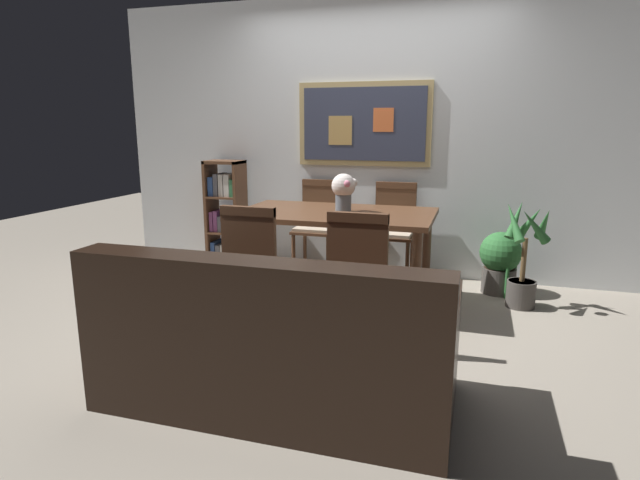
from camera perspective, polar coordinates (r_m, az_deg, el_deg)
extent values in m
plane|color=gray|center=(3.92, 1.31, -8.89)|extent=(12.00, 12.00, 0.00)
cube|color=silver|center=(5.06, 5.89, 10.99)|extent=(5.20, 0.10, 2.60)
cube|color=tan|center=(5.01, 4.82, 12.56)|extent=(1.27, 0.02, 0.78)
cube|color=#33384C|center=(5.00, 4.78, 12.56)|extent=(1.17, 0.01, 0.68)
cube|color=tan|center=(5.05, 2.24, 11.94)|extent=(0.23, 0.00, 0.27)
cube|color=#D86633|center=(4.96, 6.98, 12.96)|extent=(0.19, 0.00, 0.22)
cube|color=brown|center=(4.15, 1.68, 2.86)|extent=(1.56, 0.92, 0.04)
cylinder|color=brown|center=(4.12, -9.19, -2.72)|extent=(0.07, 0.07, 0.71)
cylinder|color=brown|center=(3.74, 10.48, -4.35)|extent=(0.07, 0.07, 0.71)
cylinder|color=brown|center=(4.80, -5.21, -0.44)|extent=(0.07, 0.07, 0.71)
cylinder|color=brown|center=(4.48, 11.61, -1.60)|extent=(0.07, 0.07, 0.71)
cube|color=brown|center=(4.98, -0.45, 1.03)|extent=(0.40, 0.40, 0.03)
cube|color=#C6B299|center=(4.97, -0.46, 1.34)|extent=(0.36, 0.36, 0.03)
cylinder|color=brown|center=(5.14, 1.92, -1.18)|extent=(0.04, 0.04, 0.42)
cylinder|color=brown|center=(5.24, -1.67, -0.92)|extent=(0.04, 0.04, 0.42)
cylinder|color=brown|center=(4.82, 0.88, -2.09)|extent=(0.04, 0.04, 0.42)
cylinder|color=brown|center=(4.93, -2.93, -1.80)|extent=(0.04, 0.04, 0.42)
cube|color=brown|center=(5.11, 0.14, 4.08)|extent=(0.38, 0.04, 0.46)
cube|color=brown|center=(5.08, 0.15, 6.31)|extent=(0.38, 0.05, 0.06)
cube|color=brown|center=(3.68, -6.58, -3.20)|extent=(0.40, 0.40, 0.03)
cube|color=#C6B299|center=(3.67, -6.59, -2.78)|extent=(0.36, 0.36, 0.03)
cylinder|color=brown|center=(3.67, -10.00, -7.03)|extent=(0.04, 0.04, 0.42)
cylinder|color=brown|center=(3.54, -5.04, -7.65)|extent=(0.04, 0.04, 0.42)
cylinder|color=brown|center=(3.96, -7.79, -5.49)|extent=(0.04, 0.04, 0.42)
cylinder|color=brown|center=(3.84, -3.14, -5.99)|extent=(0.04, 0.04, 0.42)
cube|color=brown|center=(3.46, -7.86, -0.10)|extent=(0.38, 0.04, 0.46)
cube|color=brown|center=(3.43, -7.96, 3.17)|extent=(0.38, 0.05, 0.06)
cube|color=brown|center=(4.80, 7.90, 0.48)|extent=(0.40, 0.40, 0.03)
cube|color=#C6B299|center=(4.80, 7.91, 0.80)|extent=(0.36, 0.36, 0.03)
cylinder|color=brown|center=(4.99, 10.06, -1.78)|extent=(0.04, 0.04, 0.42)
cylinder|color=brown|center=(5.04, 6.23, -1.52)|extent=(0.04, 0.04, 0.42)
cylinder|color=brown|center=(4.67, 9.55, -2.77)|extent=(0.04, 0.04, 0.42)
cylinder|color=brown|center=(4.72, 5.45, -2.48)|extent=(0.04, 0.04, 0.42)
cube|color=brown|center=(4.93, 8.32, 3.65)|extent=(0.38, 0.04, 0.46)
cube|color=brown|center=(4.91, 8.39, 5.96)|extent=(0.38, 0.05, 0.06)
cube|color=brown|center=(3.44, 4.73, -4.30)|extent=(0.40, 0.40, 0.03)
cube|color=#C6B299|center=(3.43, 4.74, -3.86)|extent=(0.36, 0.36, 0.03)
cylinder|color=brown|center=(3.39, 1.21, -8.51)|extent=(0.04, 0.04, 0.42)
cylinder|color=brown|center=(3.32, 6.93, -9.06)|extent=(0.04, 0.04, 0.42)
cylinder|color=brown|center=(3.70, 2.64, -6.69)|extent=(0.04, 0.04, 0.42)
cylinder|color=brown|center=(3.64, 7.88, -7.15)|extent=(0.04, 0.04, 0.42)
cube|color=brown|center=(3.20, 4.13, -1.04)|extent=(0.38, 0.04, 0.46)
cube|color=brown|center=(3.16, 4.18, 2.48)|extent=(0.38, 0.05, 0.06)
cube|color=black|center=(2.83, -4.43, -13.26)|extent=(1.80, 0.84, 0.40)
cube|color=black|center=(2.40, -7.39, -7.33)|extent=(1.80, 0.20, 0.44)
cube|color=black|center=(3.09, -18.75, -5.50)|extent=(0.18, 0.80, 0.22)
cube|color=black|center=(2.55, 12.93, -9.00)|extent=(0.18, 0.80, 0.22)
cube|color=#334C72|center=(2.74, -14.82, -6.44)|extent=(0.32, 0.16, 0.33)
cube|color=maroon|center=(2.54, -6.05, -7.60)|extent=(0.32, 0.16, 0.33)
cube|color=brown|center=(5.45, -11.81, 2.88)|extent=(0.03, 0.28, 1.08)
cube|color=brown|center=(5.30, -8.67, 2.74)|extent=(0.03, 0.28, 1.08)
cube|color=brown|center=(5.48, -10.05, -2.63)|extent=(0.36, 0.28, 0.03)
cube|color=brown|center=(5.31, -10.49, 8.43)|extent=(0.36, 0.28, 0.03)
cube|color=brown|center=(5.40, -10.19, 0.92)|extent=(0.30, 0.28, 0.02)
cube|color=brown|center=(5.34, -10.34, 4.72)|extent=(0.30, 0.28, 0.02)
cube|color=#2D4C8C|center=(5.50, -11.19, -1.22)|extent=(0.04, 0.22, 0.23)
cube|color=#595960|center=(5.48, -10.66, -1.41)|extent=(0.05, 0.22, 0.20)
cube|color=beige|center=(5.46, -10.19, -1.40)|extent=(0.04, 0.22, 0.21)
cube|color=black|center=(5.44, -9.67, -1.64)|extent=(0.05, 0.22, 0.17)
cube|color=#337247|center=(5.40, -9.14, -1.38)|extent=(0.04, 0.22, 0.23)
cube|color=#7F3F72|center=(5.44, -11.36, 2.13)|extent=(0.04, 0.22, 0.20)
cube|color=#7F3F72|center=(5.41, -10.92, 2.17)|extent=(0.04, 0.22, 0.21)
cube|color=#595960|center=(5.39, -10.43, 1.87)|extent=(0.05, 0.22, 0.16)
cube|color=#2D4C8C|center=(5.36, -9.89, 2.19)|extent=(0.05, 0.22, 0.23)
cube|color=gold|center=(5.35, -9.39, 1.85)|extent=(0.04, 0.22, 0.17)
cube|color=#337247|center=(5.32, -8.83, 1.88)|extent=(0.06, 0.22, 0.18)
cube|color=#2D4C8C|center=(5.38, -11.44, 5.85)|extent=(0.05, 0.22, 0.19)
cube|color=#595960|center=(5.35, -10.90, 6.02)|extent=(0.05, 0.22, 0.22)
cube|color=beige|center=(5.33, -10.36, 5.99)|extent=(0.05, 0.22, 0.22)
cube|color=beige|center=(5.30, -9.76, 5.99)|extent=(0.06, 0.22, 0.22)
cube|color=#337247|center=(5.27, -9.16, 5.72)|extent=(0.05, 0.22, 0.17)
cylinder|color=#4C4742|center=(4.78, 19.02, -4.20)|extent=(0.29, 0.29, 0.22)
cylinder|color=#332319|center=(4.75, 19.10, -3.04)|extent=(0.26, 0.26, 0.02)
sphere|color=#2D6B33|center=(4.72, 19.23, -1.28)|extent=(0.35, 0.35, 0.35)
cylinder|color=#2D6B33|center=(4.63, 19.82, -4.55)|extent=(0.03, 0.03, 0.26)
cylinder|color=#2D6B33|center=(4.88, 20.56, -4.07)|extent=(0.03, 0.03, 0.31)
cylinder|color=#4C4742|center=(4.47, 21.19, -5.54)|extent=(0.23, 0.23, 0.22)
cylinder|color=#332319|center=(4.44, 21.29, -4.34)|extent=(0.20, 0.20, 0.02)
cylinder|color=brown|center=(4.40, 21.48, -2.04)|extent=(0.04, 0.04, 0.35)
cone|color=#2D6B33|center=(4.37, 23.41, 1.68)|extent=(0.12, 0.28, 0.29)
cone|color=#2D6B33|center=(4.42, 22.04, 1.83)|extent=(0.23, 0.14, 0.27)
cone|color=#2D6B33|center=(4.38, 20.72, 2.14)|extent=(0.19, 0.23, 0.31)
cone|color=#2D6B33|center=(4.27, 20.53, 1.85)|extent=(0.20, 0.26, 0.31)
cone|color=#2D6B33|center=(4.23, 22.54, 1.42)|extent=(0.27, 0.18, 0.29)
cylinder|color=slate|center=(4.13, 2.58, 4.09)|extent=(0.13, 0.13, 0.14)
sphere|color=silver|center=(4.11, 2.60, 5.99)|extent=(0.19, 0.19, 0.19)
sphere|color=#D86633|center=(4.18, 2.32, 6.49)|extent=(0.07, 0.07, 0.07)
sphere|color=pink|center=(4.03, 2.94, 6.16)|extent=(0.06, 0.06, 0.06)
sphere|color=silver|center=(4.11, 3.66, 6.31)|extent=(0.07, 0.07, 0.07)
cube|color=black|center=(3.95, 5.10, 2.76)|extent=(0.16, 0.06, 0.02)
cube|color=gray|center=(3.94, 5.11, 2.93)|extent=(0.10, 0.04, 0.00)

